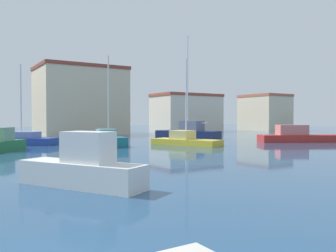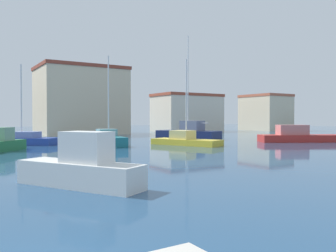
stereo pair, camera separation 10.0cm
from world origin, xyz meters
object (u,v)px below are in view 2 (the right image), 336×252
sailboat_yellow_far_left (185,140)px  motorboat_red_far_right (298,136)px  sailboat_teal_mid_harbor (108,139)px  sailboat_navy_center_channel (189,132)px  sailboat_blue_inner_mooring (22,140)px  motorboat_green_distant_east (0,144)px  motorboat_white_outer_mooring (81,167)px

sailboat_yellow_far_left → motorboat_red_far_right: (12.34, -2.82, 0.11)m
sailboat_teal_mid_harbor → sailboat_navy_center_channel: size_ratio=0.67×
sailboat_blue_inner_mooring → sailboat_teal_mid_harbor: bearing=-39.1°
motorboat_green_distant_east → sailboat_navy_center_channel: bearing=13.6°
motorboat_green_distant_east → motorboat_white_outer_mooring: size_ratio=0.92×
motorboat_red_far_right → sailboat_teal_mid_harbor: bearing=161.8°
sailboat_teal_mid_harbor → motorboat_green_distant_east: size_ratio=1.74×
motorboat_white_outer_mooring → sailboat_navy_center_channel: 28.97m
sailboat_blue_inner_mooring → motorboat_red_far_right: sailboat_blue_inner_mooring is taller
sailboat_yellow_far_left → motorboat_red_far_right: sailboat_yellow_far_left is taller
sailboat_teal_mid_harbor → sailboat_blue_inner_mooring: 8.27m
sailboat_teal_mid_harbor → motorboat_green_distant_east: 9.08m
motorboat_red_far_right → sailboat_yellow_far_left: bearing=167.1°
motorboat_green_distant_east → sailboat_blue_inner_mooring: bearing=67.6°
motorboat_green_distant_east → motorboat_white_outer_mooring: motorboat_white_outer_mooring is taller
motorboat_green_distant_east → sailboat_navy_center_channel: 21.32m
sailboat_blue_inner_mooring → motorboat_red_far_right: size_ratio=0.88×
motorboat_red_far_right → motorboat_white_outer_mooring: size_ratio=1.69×
sailboat_yellow_far_left → motorboat_red_far_right: size_ratio=0.92×
motorboat_red_far_right → sailboat_navy_center_channel: size_ratio=0.70×
motorboat_green_distant_east → motorboat_white_outer_mooring: bearing=-86.7°
sailboat_blue_inner_mooring → motorboat_white_outer_mooring: sailboat_blue_inner_mooring is taller
sailboat_yellow_far_left → motorboat_white_outer_mooring: sailboat_yellow_far_left is taller
sailboat_blue_inner_mooring → motorboat_green_distant_east: bearing=-112.4°
motorboat_green_distant_east → motorboat_red_far_right: 28.01m
sailboat_teal_mid_harbor → sailboat_blue_inner_mooring: size_ratio=1.08×
motorboat_green_distant_east → sailboat_navy_center_channel: (20.72, 5.00, 0.21)m
motorboat_green_distant_east → sailboat_teal_mid_harbor: bearing=6.9°
sailboat_blue_inner_mooring → sailboat_navy_center_channel: size_ratio=0.62×
sailboat_yellow_far_left → motorboat_white_outer_mooring: 19.99m
sailboat_teal_mid_harbor → motorboat_red_far_right: (18.55, -6.10, 0.02)m
sailboat_yellow_far_left → motorboat_red_far_right: 12.66m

